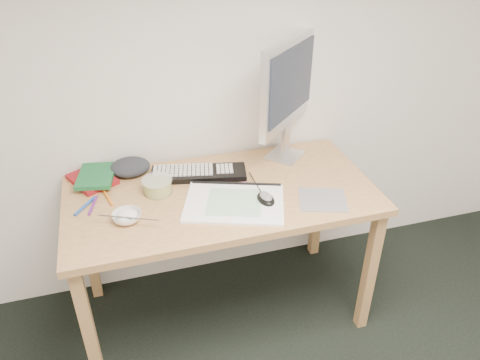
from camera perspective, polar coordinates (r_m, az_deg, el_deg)
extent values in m
plane|color=white|center=(2.28, 0.02, 16.07)|extent=(3.60, 0.00, 3.60)
cube|color=tan|center=(2.13, -17.90, -17.32)|extent=(0.05, 0.05, 0.71)
cube|color=tan|center=(2.37, 15.51, -10.77)|extent=(0.05, 0.05, 0.71)
cube|color=tan|center=(2.57, -18.11, -7.40)|extent=(0.05, 0.05, 0.71)
cube|color=tan|center=(2.78, 9.45, -2.89)|extent=(0.05, 0.05, 0.71)
cube|color=tan|center=(2.14, -2.28, -1.83)|extent=(1.40, 0.70, 0.03)
cube|color=slate|center=(2.11, 10.04, -2.37)|extent=(0.26, 0.24, 0.00)
cube|color=white|center=(2.04, -0.71, -2.84)|extent=(0.51, 0.43, 0.01)
cube|color=black|center=(2.25, -5.05, 0.81)|extent=(0.47, 0.23, 0.03)
cube|color=silver|center=(2.43, 5.48, 3.01)|extent=(0.24, 0.24, 0.01)
cube|color=silver|center=(2.39, 5.59, 4.83)|extent=(0.06, 0.06, 0.17)
cube|color=silver|center=(2.27, 5.99, 11.74)|extent=(0.40, 0.38, 0.42)
cube|color=black|center=(2.26, 6.00, 11.97)|extent=(0.34, 0.33, 0.33)
ellipsoid|color=black|center=(2.04, 3.17, -2.04)|extent=(0.08, 0.12, 0.04)
imported|color=white|center=(1.99, -13.61, -4.42)|extent=(0.14, 0.14, 0.04)
cylinder|color=silver|center=(1.95, -13.47, -4.50)|extent=(0.24, 0.12, 0.02)
cylinder|color=gold|center=(2.14, -10.04, -0.71)|extent=(0.17, 0.17, 0.07)
cube|color=maroon|center=(2.31, -17.56, 0.09)|extent=(0.25, 0.27, 0.02)
cube|color=#175D2F|center=(2.29, -17.13, 0.48)|extent=(0.20, 0.25, 0.02)
ellipsoid|color=#24282B|center=(2.31, -13.26, 1.54)|extent=(0.17, 0.15, 0.07)
cylinder|color=pink|center=(2.18, -1.66, -0.51)|extent=(0.19, 0.03, 0.01)
cylinder|color=tan|center=(2.12, -2.14, -1.48)|extent=(0.16, 0.07, 0.01)
cylinder|color=black|center=(2.16, -1.24, -0.75)|extent=(0.18, 0.01, 0.01)
cylinder|color=#1E4AA7|center=(2.13, -18.39, -3.02)|extent=(0.09, 0.12, 0.01)
cylinder|color=orange|center=(2.16, -15.80, -2.07)|extent=(0.04, 0.13, 0.01)
cylinder|color=#5F217B|center=(2.13, -17.51, -2.98)|extent=(0.05, 0.13, 0.01)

